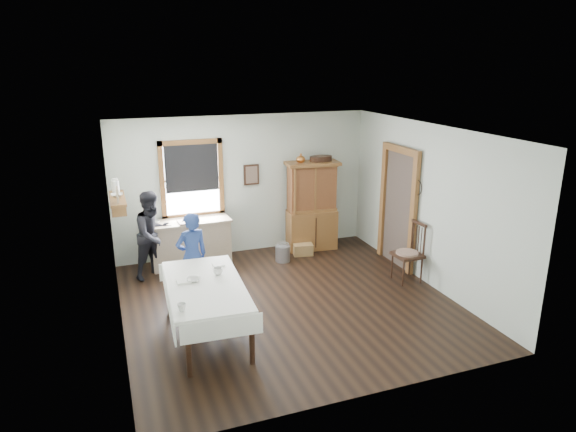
{
  "coord_description": "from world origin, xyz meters",
  "views": [
    {
      "loc": [
        -2.55,
        -6.89,
        3.68
      ],
      "look_at": [
        0.1,
        0.3,
        1.34
      ],
      "focal_mm": 32.0,
      "sensor_mm": 36.0,
      "label": 1
    }
  ],
  "objects_px": {
    "spindle_chair": "(408,252)",
    "dining_table": "(206,310)",
    "figure_dark": "(154,238)",
    "work_counter": "(190,242)",
    "china_hutch": "(312,206)",
    "wicker_basket": "(303,249)",
    "woman_blue": "(192,259)",
    "pail": "(283,254)"
  },
  "relations": [
    {
      "from": "work_counter",
      "to": "figure_dark",
      "type": "relative_size",
      "value": 1.04
    },
    {
      "from": "wicker_basket",
      "to": "pail",
      "type": "bearing_deg",
      "value": -159.6
    },
    {
      "from": "figure_dark",
      "to": "woman_blue",
      "type": "bearing_deg",
      "value": -99.71
    },
    {
      "from": "china_hutch",
      "to": "work_counter",
      "type": "bearing_deg",
      "value": -175.22
    },
    {
      "from": "wicker_basket",
      "to": "figure_dark",
      "type": "height_order",
      "value": "figure_dark"
    },
    {
      "from": "work_counter",
      "to": "spindle_chair",
      "type": "bearing_deg",
      "value": -33.71
    },
    {
      "from": "china_hutch",
      "to": "dining_table",
      "type": "distance_m",
      "value": 3.87
    },
    {
      "from": "china_hutch",
      "to": "pail",
      "type": "bearing_deg",
      "value": -144.63
    },
    {
      "from": "spindle_chair",
      "to": "wicker_basket",
      "type": "bearing_deg",
      "value": 121.63
    },
    {
      "from": "figure_dark",
      "to": "pail",
      "type": "bearing_deg",
      "value": -35.48
    },
    {
      "from": "wicker_basket",
      "to": "woman_blue",
      "type": "height_order",
      "value": "woman_blue"
    },
    {
      "from": "figure_dark",
      "to": "spindle_chair",
      "type": "bearing_deg",
      "value": -55.64
    },
    {
      "from": "spindle_chair",
      "to": "woman_blue",
      "type": "distance_m",
      "value": 3.63
    },
    {
      "from": "china_hutch",
      "to": "wicker_basket",
      "type": "relative_size",
      "value": 4.72
    },
    {
      "from": "work_counter",
      "to": "woman_blue",
      "type": "bearing_deg",
      "value": -100.52
    },
    {
      "from": "spindle_chair",
      "to": "dining_table",
      "type": "bearing_deg",
      "value": -172.46
    },
    {
      "from": "dining_table",
      "to": "wicker_basket",
      "type": "relative_size",
      "value": 5.24
    },
    {
      "from": "china_hutch",
      "to": "pail",
      "type": "relative_size",
      "value": 5.92
    },
    {
      "from": "work_counter",
      "to": "china_hutch",
      "type": "height_order",
      "value": "china_hutch"
    },
    {
      "from": "dining_table",
      "to": "figure_dark",
      "type": "height_order",
      "value": "figure_dark"
    },
    {
      "from": "dining_table",
      "to": "wicker_basket",
      "type": "distance_m",
      "value": 3.44
    },
    {
      "from": "work_counter",
      "to": "china_hutch",
      "type": "distance_m",
      "value": 2.49
    },
    {
      "from": "spindle_chair",
      "to": "pail",
      "type": "relative_size",
      "value": 3.51
    },
    {
      "from": "work_counter",
      "to": "dining_table",
      "type": "distance_m",
      "value": 2.74
    },
    {
      "from": "dining_table",
      "to": "pail",
      "type": "bearing_deg",
      "value": 49.64
    },
    {
      "from": "china_hutch",
      "to": "woman_blue",
      "type": "xyz_separation_m",
      "value": [
        -2.66,
        -1.46,
        -0.23
      ]
    },
    {
      "from": "dining_table",
      "to": "figure_dark",
      "type": "distance_m",
      "value": 2.43
    },
    {
      "from": "china_hutch",
      "to": "wicker_basket",
      "type": "height_order",
      "value": "china_hutch"
    },
    {
      "from": "china_hutch",
      "to": "pail",
      "type": "height_order",
      "value": "china_hutch"
    },
    {
      "from": "woman_blue",
      "to": "dining_table",
      "type": "bearing_deg",
      "value": 74.44
    },
    {
      "from": "china_hutch",
      "to": "spindle_chair",
      "type": "height_order",
      "value": "china_hutch"
    },
    {
      "from": "dining_table",
      "to": "pail",
      "type": "xyz_separation_m",
      "value": [
        1.92,
        2.26,
        -0.24
      ]
    },
    {
      "from": "china_hutch",
      "to": "figure_dark",
      "type": "distance_m",
      "value": 3.15
    },
    {
      "from": "dining_table",
      "to": "woman_blue",
      "type": "bearing_deg",
      "value": 87.88
    },
    {
      "from": "figure_dark",
      "to": "work_counter",
      "type": "bearing_deg",
      "value": -5.33
    },
    {
      "from": "dining_table",
      "to": "spindle_chair",
      "type": "xyz_separation_m",
      "value": [
        3.62,
        0.66,
        0.13
      ]
    },
    {
      "from": "dining_table",
      "to": "pail",
      "type": "distance_m",
      "value": 2.98
    },
    {
      "from": "work_counter",
      "to": "pail",
      "type": "bearing_deg",
      "value": -17.88
    },
    {
      "from": "dining_table",
      "to": "spindle_chair",
      "type": "distance_m",
      "value": 3.69
    },
    {
      "from": "spindle_chair",
      "to": "figure_dark",
      "type": "xyz_separation_m",
      "value": [
        -4.05,
        1.71,
        0.19
      ]
    },
    {
      "from": "china_hutch",
      "to": "woman_blue",
      "type": "bearing_deg",
      "value": -146.4
    },
    {
      "from": "china_hutch",
      "to": "wicker_basket",
      "type": "xyz_separation_m",
      "value": [
        -0.3,
        -0.28,
        -0.78
      ]
    }
  ]
}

